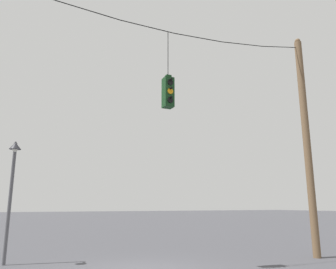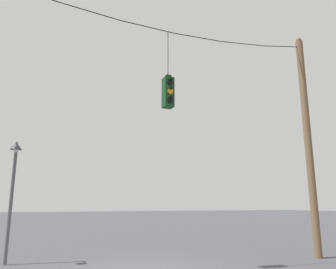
# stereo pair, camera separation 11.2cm
# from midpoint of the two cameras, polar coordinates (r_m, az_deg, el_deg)

# --- Properties ---
(utility_pole_right) EXTENTS (0.30, 0.30, 9.32)m
(utility_pole_right) POSITION_cam_midpoint_polar(r_m,az_deg,el_deg) (14.86, 22.80, -1.02)
(utility_pole_right) COLOR brown
(utility_pole_right) RESTS_ON ground_plane
(span_wire) EXTENTS (14.36, 0.03, 0.81)m
(span_wire) POSITION_cam_midpoint_polar(r_m,az_deg,el_deg) (12.20, -3.67, 19.25)
(span_wire) COLOR black
(traffic_light_over_intersection) EXTENTS (0.34, 0.46, 2.83)m
(traffic_light_over_intersection) POSITION_cam_midpoint_polar(r_m,az_deg,el_deg) (11.36, -0.27, 7.42)
(traffic_light_over_intersection) COLOR #143819
(street_lamp) EXTENTS (0.41, 0.71, 4.25)m
(street_lamp) POSITION_cam_midpoint_polar(r_m,az_deg,el_deg) (13.00, -25.71, -6.68)
(street_lamp) COLOR #515156
(street_lamp) RESTS_ON ground_plane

